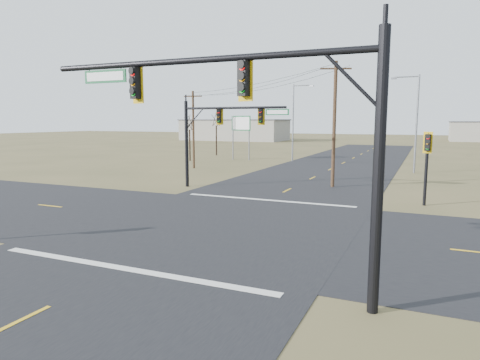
{
  "coord_description": "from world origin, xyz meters",
  "views": [
    {
      "loc": [
        9.91,
        -19.62,
        5.42
      ],
      "look_at": [
        0.82,
        1.0,
        2.29
      ],
      "focal_mm": 32.0,
      "sensor_mm": 36.0,
      "label": 1
    }
  ],
  "objects_px": {
    "pedestal_signal_ne": "(427,153)",
    "mast_arm_near": "(259,111)",
    "streetlight_c": "(295,118)",
    "utility_pole_near": "(334,123)",
    "highway_sign": "(241,129)",
    "streetlight_a": "(415,118)",
    "bare_tree_a": "(189,122)",
    "utility_pole_far": "(193,128)",
    "mast_arm_far": "(219,125)",
    "bare_tree_b": "(216,119)"
  },
  "relations": [
    {
      "from": "pedestal_signal_ne",
      "to": "utility_pole_near",
      "type": "bearing_deg",
      "value": 156.95
    },
    {
      "from": "streetlight_c",
      "to": "utility_pole_near",
      "type": "bearing_deg",
      "value": -53.51
    },
    {
      "from": "mast_arm_near",
      "to": "utility_pole_far",
      "type": "height_order",
      "value": "utility_pole_far"
    },
    {
      "from": "mast_arm_far",
      "to": "utility_pole_near",
      "type": "bearing_deg",
      "value": 13.64
    },
    {
      "from": "pedestal_signal_ne",
      "to": "utility_pole_near",
      "type": "relative_size",
      "value": 0.47
    },
    {
      "from": "utility_pole_far",
      "to": "bare_tree_a",
      "type": "xyz_separation_m",
      "value": [
        -5.16,
        7.91,
        0.64
      ]
    },
    {
      "from": "highway_sign",
      "to": "bare_tree_b",
      "type": "relative_size",
      "value": 0.85
    },
    {
      "from": "mast_arm_far",
      "to": "streetlight_a",
      "type": "distance_m",
      "value": 22.27
    },
    {
      "from": "streetlight_a",
      "to": "bare_tree_b",
      "type": "distance_m",
      "value": 31.71
    },
    {
      "from": "mast_arm_near",
      "to": "highway_sign",
      "type": "relative_size",
      "value": 1.88
    },
    {
      "from": "mast_arm_far",
      "to": "utility_pole_near",
      "type": "distance_m",
      "value": 9.3
    },
    {
      "from": "highway_sign",
      "to": "streetlight_c",
      "type": "height_order",
      "value": "streetlight_c"
    },
    {
      "from": "highway_sign",
      "to": "streetlight_c",
      "type": "xyz_separation_m",
      "value": [
        7.31,
        1.13,
        1.42
      ]
    },
    {
      "from": "mast_arm_near",
      "to": "pedestal_signal_ne",
      "type": "distance_m",
      "value": 18.1
    },
    {
      "from": "utility_pole_near",
      "to": "bare_tree_a",
      "type": "xyz_separation_m",
      "value": [
        -22.71,
        15.67,
        -0.02
      ]
    },
    {
      "from": "highway_sign",
      "to": "utility_pole_far",
      "type": "bearing_deg",
      "value": -79.54
    },
    {
      "from": "mast_arm_near",
      "to": "mast_arm_far",
      "type": "xyz_separation_m",
      "value": [
        -10.44,
        18.23,
        -0.66
      ]
    },
    {
      "from": "bare_tree_b",
      "to": "utility_pole_near",
      "type": "bearing_deg",
      "value": -47.12
    },
    {
      "from": "pedestal_signal_ne",
      "to": "mast_arm_near",
      "type": "bearing_deg",
      "value": -90.4
    },
    {
      "from": "utility_pole_far",
      "to": "streetlight_a",
      "type": "height_order",
      "value": "streetlight_a"
    },
    {
      "from": "pedestal_signal_ne",
      "to": "bare_tree_b",
      "type": "bearing_deg",
      "value": 149.51
    },
    {
      "from": "utility_pole_far",
      "to": "highway_sign",
      "type": "xyz_separation_m",
      "value": [
        0.79,
        11.7,
        -0.26
      ]
    },
    {
      "from": "mast_arm_far",
      "to": "bare_tree_a",
      "type": "height_order",
      "value": "mast_arm_far"
    },
    {
      "from": "bare_tree_a",
      "to": "mast_arm_far",
      "type": "bearing_deg",
      "value": -54.17
    },
    {
      "from": "streetlight_c",
      "to": "bare_tree_b",
      "type": "bearing_deg",
      "value": 173.07
    },
    {
      "from": "streetlight_c",
      "to": "bare_tree_b",
      "type": "distance_m",
      "value": 14.93
    },
    {
      "from": "highway_sign",
      "to": "pedestal_signal_ne",
      "type": "bearing_deg",
      "value": -32.0
    },
    {
      "from": "highway_sign",
      "to": "streetlight_a",
      "type": "xyz_separation_m",
      "value": [
        22.36,
        -6.47,
        1.35
      ]
    },
    {
      "from": "bare_tree_b",
      "to": "utility_pole_far",
      "type": "bearing_deg",
      "value": -71.1
    },
    {
      "from": "utility_pole_far",
      "to": "streetlight_a",
      "type": "xyz_separation_m",
      "value": [
        23.15,
        5.23,
        1.09
      ]
    },
    {
      "from": "bare_tree_a",
      "to": "bare_tree_b",
      "type": "xyz_separation_m",
      "value": [
        -0.88,
        9.73,
        0.48
      ]
    },
    {
      "from": "streetlight_a",
      "to": "bare_tree_a",
      "type": "relative_size",
      "value": 1.53
    },
    {
      "from": "streetlight_a",
      "to": "streetlight_c",
      "type": "xyz_separation_m",
      "value": [
        -15.05,
        7.6,
        0.06
      ]
    },
    {
      "from": "pedestal_signal_ne",
      "to": "streetlight_a",
      "type": "xyz_separation_m",
      "value": [
        -1.41,
        18.43,
        2.24
      ]
    },
    {
      "from": "bare_tree_a",
      "to": "streetlight_a",
      "type": "bearing_deg",
      "value": -5.39
    },
    {
      "from": "mast_arm_far",
      "to": "bare_tree_a",
      "type": "xyz_separation_m",
      "value": [
        -14.59,
        20.2,
        0.15
      ]
    },
    {
      "from": "highway_sign",
      "to": "bare_tree_a",
      "type": "relative_size",
      "value": 0.92
    },
    {
      "from": "highway_sign",
      "to": "bare_tree_b",
      "type": "height_order",
      "value": "bare_tree_b"
    },
    {
      "from": "pedestal_signal_ne",
      "to": "highway_sign",
      "type": "relative_size",
      "value": 0.78
    },
    {
      "from": "mast_arm_far",
      "to": "utility_pole_near",
      "type": "xyz_separation_m",
      "value": [
        8.12,
        4.53,
        0.17
      ]
    },
    {
      "from": "bare_tree_a",
      "to": "utility_pole_far",
      "type": "bearing_deg",
      "value": -56.87
    },
    {
      "from": "mast_arm_near",
      "to": "utility_pole_far",
      "type": "relative_size",
      "value": 1.31
    },
    {
      "from": "pedestal_signal_ne",
      "to": "highway_sign",
      "type": "distance_m",
      "value": 34.43
    },
    {
      "from": "pedestal_signal_ne",
      "to": "streetlight_a",
      "type": "relative_size",
      "value": 0.47
    },
    {
      "from": "utility_pole_far",
      "to": "streetlight_c",
      "type": "bearing_deg",
      "value": 57.73
    },
    {
      "from": "utility_pole_near",
      "to": "utility_pole_far",
      "type": "relative_size",
      "value": 1.16
    },
    {
      "from": "mast_arm_far",
      "to": "utility_pole_far",
      "type": "distance_m",
      "value": 15.5
    },
    {
      "from": "utility_pole_near",
      "to": "highway_sign",
      "type": "xyz_separation_m",
      "value": [
        -16.76,
        19.46,
        -0.93
      ]
    },
    {
      "from": "utility_pole_near",
      "to": "bare_tree_b",
      "type": "height_order",
      "value": "utility_pole_near"
    },
    {
      "from": "mast_arm_near",
      "to": "utility_pole_near",
      "type": "xyz_separation_m",
      "value": [
        -2.32,
        22.77,
        -0.48
      ]
    }
  ]
}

